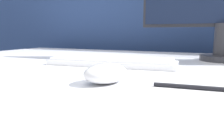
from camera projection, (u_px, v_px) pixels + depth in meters
name	position (u px, v px, depth m)	size (l,w,h in m)	color
partition_panel	(169.00, 65.00, 1.31)	(5.00, 0.03, 1.34)	navy
computer_mouse_near	(106.00, 73.00, 0.44)	(0.11, 0.12, 0.04)	silver
keyboard	(111.00, 62.00, 0.68)	(0.41, 0.16, 0.02)	white
pen	(197.00, 87.00, 0.39)	(0.15, 0.02, 0.01)	black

